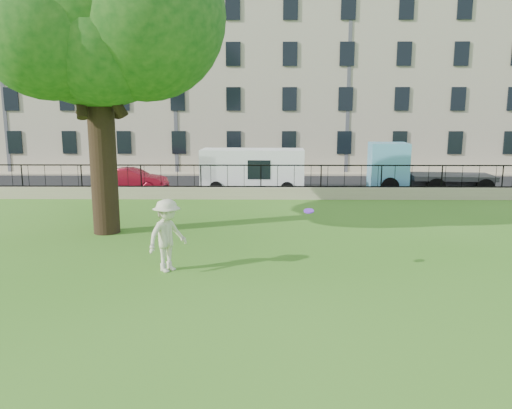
{
  "coord_description": "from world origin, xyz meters",
  "views": [
    {
      "loc": [
        0.07,
        -12.7,
        4.28
      ],
      "look_at": [
        -0.13,
        3.5,
        1.29
      ],
      "focal_mm": 35.0,
      "sensor_mm": 36.0,
      "label": 1
    }
  ],
  "objects_px": {
    "tree": "(91,4)",
    "red_sedan": "(132,180)",
    "man": "(167,236)",
    "frisbee": "(309,211)",
    "blue_truck": "(429,168)",
    "white_van": "(253,170)"
  },
  "relations": [
    {
      "from": "man",
      "to": "blue_truck",
      "type": "bearing_deg",
      "value": -2.09
    },
    {
      "from": "red_sedan",
      "to": "blue_truck",
      "type": "xyz_separation_m",
      "value": [
        16.21,
        0.0,
        0.7
      ]
    },
    {
      "from": "tree",
      "to": "red_sedan",
      "type": "relative_size",
      "value": 3.01
    },
    {
      "from": "frisbee",
      "to": "white_van",
      "type": "distance_m",
      "value": 14.34
    },
    {
      "from": "tree",
      "to": "white_van",
      "type": "relative_size",
      "value": 2.09
    },
    {
      "from": "tree",
      "to": "frisbee",
      "type": "height_order",
      "value": "tree"
    },
    {
      "from": "blue_truck",
      "to": "tree",
      "type": "bearing_deg",
      "value": -141.93
    },
    {
      "from": "tree",
      "to": "man",
      "type": "bearing_deg",
      "value": -54.58
    },
    {
      "from": "red_sedan",
      "to": "white_van",
      "type": "bearing_deg",
      "value": -85.2
    },
    {
      "from": "man",
      "to": "frisbee",
      "type": "relative_size",
      "value": 7.39
    },
    {
      "from": "tree",
      "to": "man",
      "type": "distance_m",
      "value": 8.79
    },
    {
      "from": "man",
      "to": "blue_truck",
      "type": "relative_size",
      "value": 0.31
    },
    {
      "from": "tree",
      "to": "frisbee",
      "type": "bearing_deg",
      "value": -33.94
    },
    {
      "from": "man",
      "to": "blue_truck",
      "type": "distance_m",
      "value": 18.19
    },
    {
      "from": "white_van",
      "to": "blue_truck",
      "type": "xyz_separation_m",
      "value": [
        9.57,
        0.0,
        0.17
      ]
    },
    {
      "from": "man",
      "to": "frisbee",
      "type": "distance_m",
      "value": 3.88
    },
    {
      "from": "tree",
      "to": "red_sedan",
      "type": "bearing_deg",
      "value": 98.48
    },
    {
      "from": "man",
      "to": "blue_truck",
      "type": "xyz_separation_m",
      "value": [
        11.61,
        14.0,
        0.33
      ]
    },
    {
      "from": "man",
      "to": "white_van",
      "type": "distance_m",
      "value": 14.15
    },
    {
      "from": "tree",
      "to": "blue_truck",
      "type": "height_order",
      "value": "tree"
    },
    {
      "from": "red_sedan",
      "to": "tree",
      "type": "bearing_deg",
      "value": -166.72
    },
    {
      "from": "white_van",
      "to": "red_sedan",
      "type": "bearing_deg",
      "value": -177.6
    }
  ]
}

